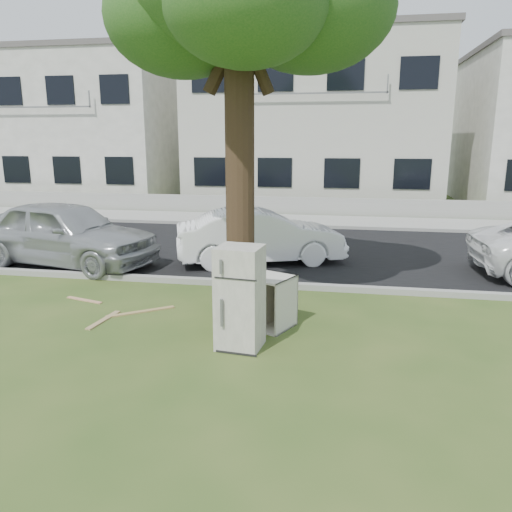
% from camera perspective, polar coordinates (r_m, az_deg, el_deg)
% --- Properties ---
extents(ground, '(120.00, 120.00, 0.00)m').
position_cam_1_polar(ground, '(8.00, -1.56, -8.63)').
color(ground, '#314C1B').
extents(road, '(120.00, 7.00, 0.01)m').
position_cam_1_polar(road, '(13.68, 3.47, 0.70)').
color(road, black).
rests_on(road, ground).
extents(kerb_near, '(120.00, 0.18, 0.12)m').
position_cam_1_polar(kerb_near, '(10.27, 1.18, -3.59)').
color(kerb_near, gray).
rests_on(kerb_near, ground).
extents(kerb_far, '(120.00, 0.18, 0.12)m').
position_cam_1_polar(kerb_far, '(17.14, 4.85, 3.24)').
color(kerb_far, gray).
rests_on(kerb_far, ground).
extents(sidewalk, '(120.00, 2.80, 0.01)m').
position_cam_1_polar(sidewalk, '(18.57, 5.26, 4.02)').
color(sidewalk, gray).
rests_on(sidewalk, ground).
extents(low_wall, '(120.00, 0.15, 0.70)m').
position_cam_1_polar(low_wall, '(20.09, 5.67, 5.71)').
color(low_wall, gray).
rests_on(low_wall, ground).
extents(townhouse_left, '(10.20, 8.16, 7.04)m').
position_cam_1_polar(townhouse_left, '(28.21, -19.15, 13.70)').
color(townhouse_left, silver).
rests_on(townhouse_left, ground).
extents(townhouse_center, '(11.22, 8.16, 7.44)m').
position_cam_1_polar(townhouse_center, '(24.82, 6.77, 14.93)').
color(townhouse_center, '#B7B4A7').
rests_on(townhouse_center, ground).
extents(fridge, '(0.68, 0.65, 1.51)m').
position_cam_1_polar(fridge, '(7.19, -1.85, -4.78)').
color(fridge, beige).
rests_on(fridge, ground).
extents(cabinet, '(1.26, 1.06, 0.84)m').
position_cam_1_polar(cabinet, '(8.17, 0.35, -4.98)').
color(cabinet, white).
rests_on(cabinet, ground).
extents(plank_a, '(1.02, 0.79, 0.02)m').
position_cam_1_polar(plank_a, '(9.06, -13.02, -6.22)').
color(plank_a, '#A0834D').
rests_on(plank_a, ground).
extents(plank_b, '(0.81, 0.31, 0.02)m').
position_cam_1_polar(plank_b, '(9.99, -19.02, -4.78)').
color(plank_b, tan).
rests_on(plank_b, ground).
extents(plank_c, '(0.20, 0.89, 0.02)m').
position_cam_1_polar(plank_c, '(8.82, -17.03, -7.01)').
color(plank_c, '#A08559').
rests_on(plank_c, ground).
extents(car_center, '(4.28, 2.70, 1.33)m').
position_cam_1_polar(car_center, '(12.13, 0.50, 2.29)').
color(car_center, white).
rests_on(car_center, ground).
extents(car_left, '(4.87, 2.74, 1.56)m').
position_cam_1_polar(car_left, '(12.78, -21.00, 2.48)').
color(car_left, '#9A9DA1').
rests_on(car_left, ground).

